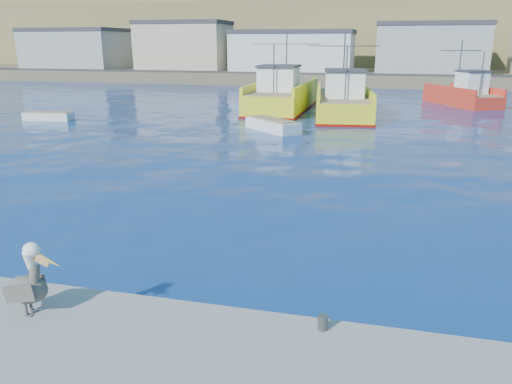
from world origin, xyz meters
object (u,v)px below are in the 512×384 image
trawler_yellow_b (343,102)px  pelican (28,284)px  trawler_yellow_a (282,97)px  boat_orange (464,94)px  skiff_mid (273,126)px  skiff_left (49,117)px

trawler_yellow_b → pelican: size_ratio=8.18×
trawler_yellow_a → pelican: 37.31m
boat_orange → trawler_yellow_a: bearing=-155.9°
boat_orange → skiff_mid: (-14.87, -18.74, -0.73)m
pelican → boat_orange: bearing=72.2°
trawler_yellow_a → skiff_left: size_ratio=3.55×
boat_orange → skiff_mid: 23.94m
trawler_yellow_b → skiff_mid: (-4.07, -8.67, -0.79)m
trawler_yellow_a → boat_orange: (16.45, 7.36, -0.13)m
skiff_left → skiff_mid: 18.19m
trawler_yellow_a → skiff_mid: (1.57, -11.38, -0.85)m
skiff_left → skiff_mid: skiff_mid is taller
skiff_left → pelican: 32.34m
trawler_yellow_b → pelican: bearing=-95.9°
trawler_yellow_a → boat_orange: trawler_yellow_a is taller
boat_orange → skiff_left: (-33.06, -18.24, -0.78)m
trawler_yellow_a → trawler_yellow_b: size_ratio=1.06×
skiff_mid → skiff_left: bearing=178.4°
trawler_yellow_b → skiff_left: bearing=-159.8°
skiff_mid → pelican: 25.89m
pelican → skiff_mid: bearing=91.1°
pelican → trawler_yellow_b: bearing=84.1°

